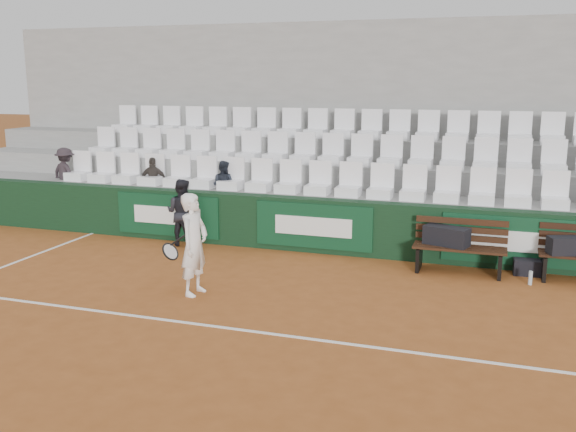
% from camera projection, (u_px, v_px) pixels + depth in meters
% --- Properties ---
extents(ground, '(80.00, 80.00, 0.00)m').
position_uv_depth(ground, '(245.00, 331.00, 8.22)').
color(ground, '#9B5223').
rests_on(ground, ground).
extents(court_baseline, '(18.00, 0.06, 0.01)m').
position_uv_depth(court_baseline, '(245.00, 330.00, 8.22)').
color(court_baseline, white).
rests_on(court_baseline, ground).
extents(back_barrier, '(18.00, 0.34, 1.00)m').
position_uv_depth(back_barrier, '(330.00, 226.00, 11.80)').
color(back_barrier, black).
rests_on(back_barrier, ground).
extents(grandstand_tier_front, '(18.00, 0.95, 1.00)m').
position_uv_depth(grandstand_tier_front, '(335.00, 219.00, 12.41)').
color(grandstand_tier_front, gray).
rests_on(grandstand_tier_front, ground).
extents(grandstand_tier_mid, '(18.00, 0.95, 1.45)m').
position_uv_depth(grandstand_tier_mid, '(346.00, 199.00, 13.24)').
color(grandstand_tier_mid, gray).
rests_on(grandstand_tier_mid, ground).
extents(grandstand_tier_back, '(18.00, 0.95, 1.90)m').
position_uv_depth(grandstand_tier_back, '(357.00, 181.00, 14.07)').
color(grandstand_tier_back, gray).
rests_on(grandstand_tier_back, ground).
extents(grandstand_rear_wall, '(18.00, 0.30, 4.40)m').
position_uv_depth(grandstand_rear_wall, '(364.00, 122.00, 14.39)').
color(grandstand_rear_wall, gray).
rests_on(grandstand_rear_wall, ground).
extents(seat_row_front, '(11.90, 0.44, 0.63)m').
position_uv_depth(seat_row_front, '(333.00, 179.00, 12.07)').
color(seat_row_front, white).
rests_on(seat_row_front, grandstand_tier_front).
extents(seat_row_mid, '(11.90, 0.44, 0.63)m').
position_uv_depth(seat_row_mid, '(345.00, 150.00, 12.86)').
color(seat_row_mid, white).
rests_on(seat_row_mid, grandstand_tier_mid).
extents(seat_row_back, '(11.90, 0.44, 0.63)m').
position_uv_depth(seat_row_back, '(356.00, 124.00, 13.64)').
color(seat_row_back, white).
rests_on(seat_row_back, grandstand_tier_back).
extents(bench_left, '(1.50, 0.56, 0.45)m').
position_uv_depth(bench_left, '(459.00, 260.00, 10.60)').
color(bench_left, '#351C0F').
rests_on(bench_left, ground).
extents(sports_bag_left, '(0.79, 0.53, 0.31)m').
position_uv_depth(sports_bag_left, '(446.00, 236.00, 10.64)').
color(sports_bag_left, black).
rests_on(sports_bag_left, bench_left).
extents(sports_bag_right, '(0.66, 0.46, 0.28)m').
position_uv_depth(sports_bag_right, '(568.00, 246.00, 10.09)').
color(sports_bag_right, black).
rests_on(sports_bag_right, bench_right).
extents(sports_bag_ground, '(0.44, 0.29, 0.26)m').
position_uv_depth(sports_bag_ground, '(527.00, 267.00, 10.53)').
color(sports_bag_ground, black).
rests_on(sports_bag_ground, ground).
extents(water_bottle_near, '(0.07, 0.07, 0.26)m').
position_uv_depth(water_bottle_near, '(419.00, 259.00, 10.97)').
color(water_bottle_near, silver).
rests_on(water_bottle_near, ground).
extents(water_bottle_far, '(0.06, 0.06, 0.22)m').
position_uv_depth(water_bottle_far, '(530.00, 278.00, 10.03)').
color(water_bottle_far, '#B0C0C7').
rests_on(water_bottle_far, ground).
extents(tennis_player, '(0.70, 0.59, 1.53)m').
position_uv_depth(tennis_player, '(194.00, 244.00, 9.47)').
color(tennis_player, white).
rests_on(tennis_player, ground).
extents(ball_kid, '(0.64, 0.50, 1.29)m').
position_uv_depth(ball_kid, '(182.00, 212.00, 12.30)').
color(ball_kid, black).
rests_on(ball_kid, ground).
extents(spectator_a, '(0.82, 0.60, 1.14)m').
position_uv_depth(spectator_a, '(64.00, 153.00, 13.94)').
color(spectator_a, '#271F24').
rests_on(spectator_a, grandstand_tier_front).
extents(spectator_b, '(0.64, 0.42, 1.01)m').
position_uv_depth(spectator_b, '(153.00, 160.00, 13.28)').
color(spectator_b, '#312C27').
rests_on(spectator_b, grandstand_tier_front).
extents(spectator_c, '(0.51, 0.41, 1.01)m').
position_uv_depth(spectator_c, '(223.00, 163.00, 12.79)').
color(spectator_c, black).
rests_on(spectator_c, grandstand_tier_front).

